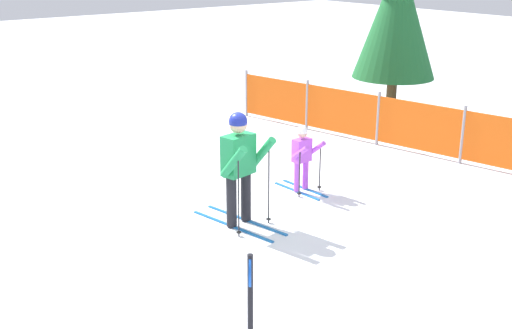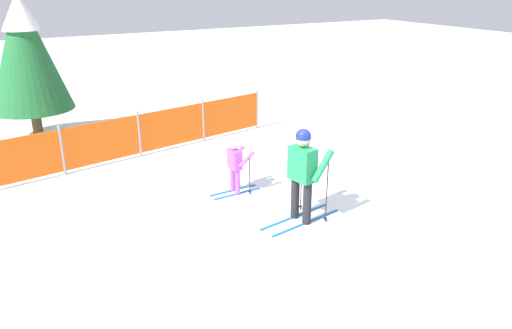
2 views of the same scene
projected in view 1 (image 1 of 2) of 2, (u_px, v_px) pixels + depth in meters
The scene contains 6 objects.
ground_plane at pixel (255, 222), 9.35m from camera, with size 60.00×60.00×0.00m, color white.
skier_adult at pixel (240, 159), 8.96m from camera, with size 1.60×0.76×1.66m.
skier_child at pixel (303, 154), 10.35m from camera, with size 1.04×0.53×1.10m.
safety_fence at pixel (378, 119), 12.85m from camera, with size 7.08×1.35×1.10m.
conifer_far at pixel (397, 14), 15.25m from camera, with size 2.00×2.00×3.71m.
trail_marker at pixel (250, 311), 5.43m from camera, with size 0.23×0.20×1.41m.
Camera 1 is at (6.77, -5.29, 3.79)m, focal length 45.00 mm.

